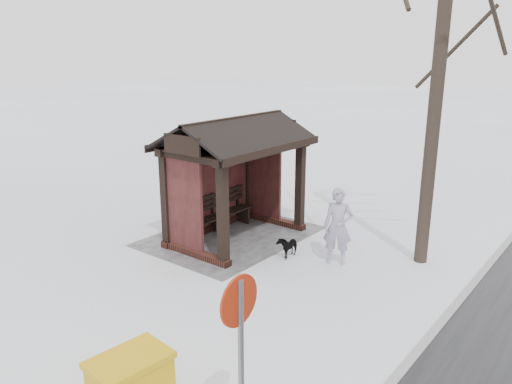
{
  "coord_description": "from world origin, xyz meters",
  "views": [
    {
      "loc": [
        9.03,
        7.78,
        4.6
      ],
      "look_at": [
        0.22,
        0.8,
        1.41
      ],
      "focal_mm": 35.0,
      "sensor_mm": 36.0,
      "label": 1
    }
  ],
  "objects_px": {
    "pedestrian": "(338,226)",
    "grit_bin": "(131,383)",
    "bus_shelter": "(231,154)",
    "dog": "(288,246)",
    "road_sign": "(240,330)"
  },
  "relations": [
    {
      "from": "bus_shelter",
      "to": "dog",
      "type": "bearing_deg",
      "value": 85.31
    },
    {
      "from": "pedestrian",
      "to": "grit_bin",
      "type": "height_order",
      "value": "pedestrian"
    },
    {
      "from": "grit_bin",
      "to": "road_sign",
      "type": "relative_size",
      "value": 0.47
    },
    {
      "from": "road_sign",
      "to": "pedestrian",
      "type": "bearing_deg",
      "value": -161.91
    },
    {
      "from": "bus_shelter",
      "to": "pedestrian",
      "type": "bearing_deg",
      "value": 94.26
    },
    {
      "from": "dog",
      "to": "grit_bin",
      "type": "xyz_separation_m",
      "value": [
        5.5,
        1.32,
        0.14
      ]
    },
    {
      "from": "bus_shelter",
      "to": "pedestrian",
      "type": "relative_size",
      "value": 2.07
    },
    {
      "from": "bus_shelter",
      "to": "road_sign",
      "type": "bearing_deg",
      "value": 41.85
    },
    {
      "from": "pedestrian",
      "to": "dog",
      "type": "height_order",
      "value": "pedestrian"
    },
    {
      "from": "pedestrian",
      "to": "grit_bin",
      "type": "distance_m",
      "value": 5.89
    },
    {
      "from": "pedestrian",
      "to": "road_sign",
      "type": "bearing_deg",
      "value": -94.99
    },
    {
      "from": "dog",
      "to": "grit_bin",
      "type": "distance_m",
      "value": 5.66
    },
    {
      "from": "bus_shelter",
      "to": "grit_bin",
      "type": "xyz_separation_m",
      "value": [
        5.65,
        3.16,
        -1.77
      ]
    },
    {
      "from": "bus_shelter",
      "to": "dog",
      "type": "xyz_separation_m",
      "value": [
        0.15,
        1.84,
        -1.91
      ]
    },
    {
      "from": "pedestrian",
      "to": "grit_bin",
      "type": "xyz_separation_m",
      "value": [
        5.87,
        0.24,
        -0.47
      ]
    }
  ]
}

